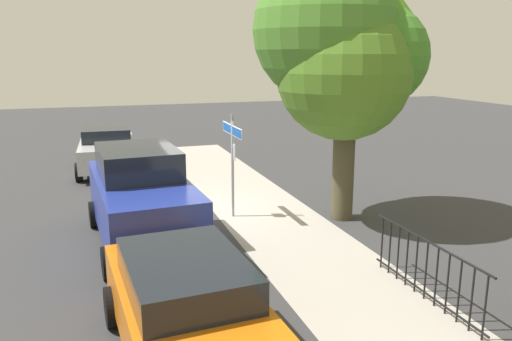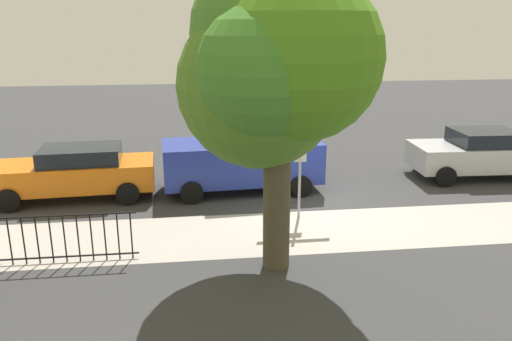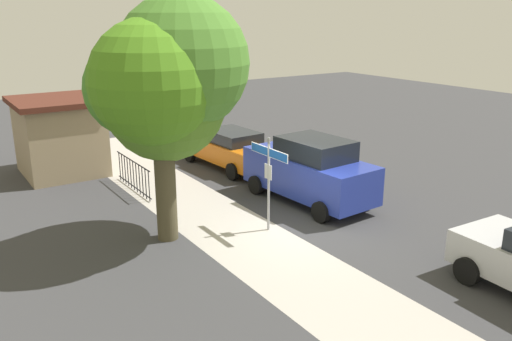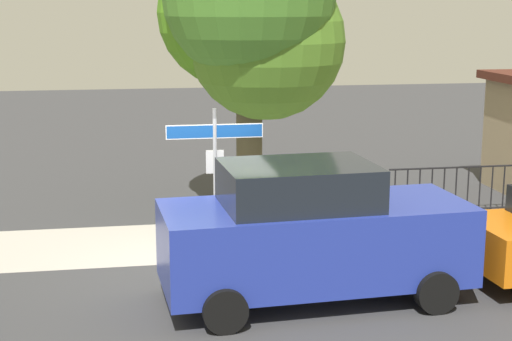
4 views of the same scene
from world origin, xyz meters
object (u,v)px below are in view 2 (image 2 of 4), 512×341
car_orange (74,172)px  shade_tree (276,60)px  street_sign (300,148)px  car_blue (244,156)px  car_silver (477,153)px

car_orange → shade_tree: bearing=132.7°
street_sign → car_blue: street_sign is taller
street_sign → shade_tree: size_ratio=0.42×
street_sign → car_blue: 2.83m
car_silver → car_blue: car_blue is taller
street_sign → shade_tree: bearing=67.2°
shade_tree → car_blue: 5.87m
shade_tree → car_blue: shade_tree is taller
car_silver → car_blue: size_ratio=0.87×
shade_tree → car_blue: (0.14, -4.94, -3.17)m
street_sign → shade_tree: 3.60m
street_sign → car_orange: (6.09, -2.31, -1.07)m
street_sign → car_blue: bearing=-63.9°
car_silver → car_orange: bearing=5.0°
street_sign → car_orange: street_sign is taller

